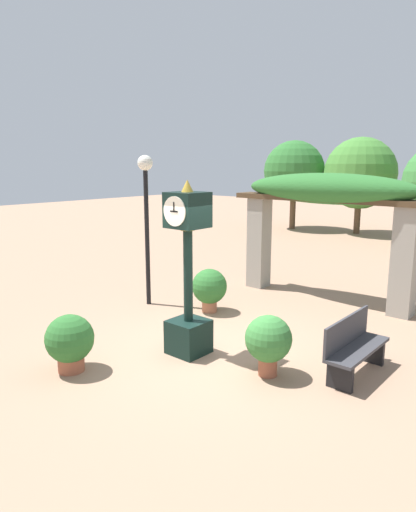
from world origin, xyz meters
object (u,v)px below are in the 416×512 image
Objects in this scene: potted_plant_far_left at (268,340)px; lamp_post at (146,198)px; potted_plant_near_right at (209,287)px; park_bench at (354,347)px; pedestal_clock at (188,275)px; potted_plant_near_left at (70,341)px.

potted_plant_far_left is 0.28× the size of lamp_post.
lamp_post is (-1.41, -0.48, 1.88)m from potted_plant_near_right.
park_bench is 0.44× the size of lamp_post.
potted_plant_far_left reaches higher than park_bench.
pedestal_clock is 0.87× the size of lamp_post.
potted_plant_near_right is 2.40m from lamp_post.
pedestal_clock is 1.69m from potted_plant_far_left.
potted_plant_near_left is 4.02m from lamp_post.
park_bench is (3.34, 2.73, -0.06)m from potted_plant_near_left.
potted_plant_near_left is at bearing -118.05° from pedestal_clock.
pedestal_clock is 2.37m from potted_plant_near_right.
potted_plant_near_right is 0.28× the size of lamp_post.
potted_plant_near_right is (-1.16, 1.90, -0.82)m from pedestal_clock.
potted_plant_near_right reaches higher than park_bench.
park_bench is at bearing 42.37° from potted_plant_far_left.
potted_plant_far_left is at bearing -17.06° from lamp_post.
park_bench is at bearing -13.30° from potted_plant_near_right.
potted_plant_near_right is (-0.26, 3.59, 0.05)m from potted_plant_near_left.
potted_plant_near_left is (-0.90, -1.69, -0.86)m from pedestal_clock.
lamp_post reaches higher than pedestal_clock.
potted_plant_near_left is 0.27× the size of lamp_post.
lamp_post reaches higher than potted_plant_near_left.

